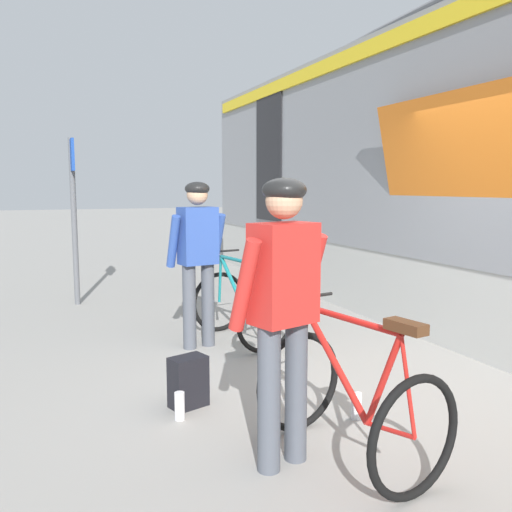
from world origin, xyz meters
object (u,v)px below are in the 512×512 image
at_px(cyclist_far_in_red, 283,297).
at_px(backpack_on_platform, 188,382).
at_px(bicycle_near_teal, 241,306).
at_px(bicycle_far_red, 351,399).
at_px(water_bottle_near_the_bikes, 356,406).
at_px(water_bottle_by_the_backpack, 180,406).
at_px(platform_sign_post, 73,193).
at_px(cyclist_near_in_blue, 198,250).

distance_m(cyclist_far_in_red, backpack_on_platform, 1.41).
bearing_deg(cyclist_far_in_red, bicycle_near_teal, 74.72).
distance_m(bicycle_far_red, water_bottle_near_the_bikes, 0.71).
distance_m(cyclist_far_in_red, bicycle_far_red, 0.78).
bearing_deg(bicycle_near_teal, water_bottle_by_the_backpack, -123.35).
xyz_separation_m(backpack_on_platform, platform_sign_post, (-0.53, 4.23, 1.42)).
height_order(cyclist_near_in_blue, water_bottle_by_the_backpack, cyclist_near_in_blue).
distance_m(backpack_on_platform, water_bottle_near_the_bikes, 1.30).
xyz_separation_m(bicycle_near_teal, platform_sign_post, (-1.55, 2.71, 1.22)).
bearing_deg(backpack_on_platform, platform_sign_post, 79.18).
relative_size(cyclist_far_in_red, bicycle_far_red, 1.48).
distance_m(bicycle_far_red, platform_sign_post, 5.70).
distance_m(cyclist_far_in_red, water_bottle_near_the_bikes, 1.30).
relative_size(bicycle_near_teal, backpack_on_platform, 2.93).
relative_size(bicycle_near_teal, water_bottle_near_the_bikes, 5.94).
distance_m(bicycle_far_red, backpack_on_platform, 1.42).
bearing_deg(cyclist_near_in_blue, bicycle_far_red, -85.97).
distance_m(bicycle_near_teal, bicycle_far_red, 2.74).
bearing_deg(bicycle_far_red, bicycle_near_teal, 83.71).
bearing_deg(platform_sign_post, backpack_on_platform, -82.80).
xyz_separation_m(water_bottle_near_the_bikes, platform_sign_post, (-1.63, 4.91, 1.52)).
distance_m(cyclist_far_in_red, bicycle_near_teal, 2.77).
xyz_separation_m(bicycle_far_red, backpack_on_platform, (-0.71, 1.21, -0.20)).
xyz_separation_m(cyclist_near_in_blue, bicycle_near_teal, (0.49, 0.01, -0.65)).
height_order(cyclist_far_in_red, platform_sign_post, platform_sign_post).
bearing_deg(water_bottle_by_the_backpack, platform_sign_post, 95.26).
bearing_deg(water_bottle_by_the_backpack, cyclist_near_in_blue, 69.34).
distance_m(bicycle_near_teal, backpack_on_platform, 1.84).
xyz_separation_m(cyclist_near_in_blue, bicycle_far_red, (0.19, -2.71, -0.65)).
bearing_deg(water_bottle_by_the_backpack, cyclist_far_in_red, -63.85).
bearing_deg(platform_sign_post, bicycle_near_teal, -60.26).
relative_size(bicycle_far_red, platform_sign_post, 0.49).
xyz_separation_m(cyclist_near_in_blue, water_bottle_by_the_backpack, (-0.65, -1.72, -0.95)).
distance_m(water_bottle_near_the_bikes, water_bottle_by_the_backpack, 1.31).
bearing_deg(water_bottle_near_the_bikes, bicycle_near_teal, 92.09).
xyz_separation_m(bicycle_far_red, water_bottle_near_the_bikes, (0.38, 0.52, -0.30)).
relative_size(bicycle_far_red, water_bottle_near_the_bikes, 6.01).
relative_size(cyclist_far_in_red, platform_sign_post, 0.73).
distance_m(cyclist_near_in_blue, water_bottle_by_the_backpack, 2.07).
bearing_deg(water_bottle_near_the_bikes, cyclist_far_in_red, -153.38).
distance_m(cyclist_far_in_red, water_bottle_by_the_backpack, 1.36).
bearing_deg(cyclist_near_in_blue, water_bottle_near_the_bikes, -75.39).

